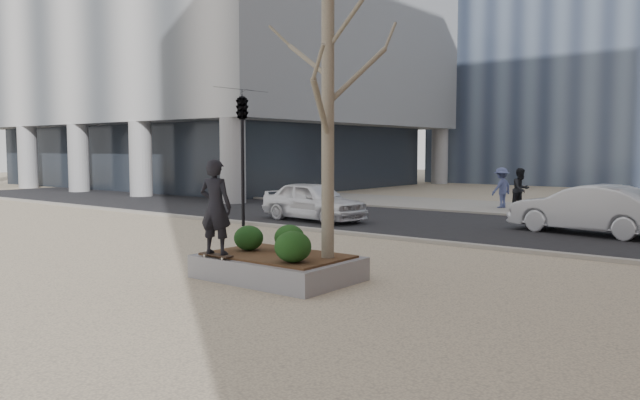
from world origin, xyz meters
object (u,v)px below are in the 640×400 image
Objects in this scene: planter at (278,267)px; skateboard at (216,256)px; police_car at (314,201)px; skateboarder at (216,207)px.

skateboard reaches higher than planter.
skateboard is (-0.81, -0.88, 0.26)m from planter.
planter is at bearing -139.74° from police_car.
skateboarder is (-0.81, -0.88, 1.22)m from planter.
police_car reaches higher than skateboard.
skateboarder is 10.20m from police_car.
police_car is (-4.72, 9.01, -0.72)m from skateboarder.
planter is 1.70m from skateboarder.
police_car is (-5.53, 8.13, 0.49)m from planter.
skateboard is at bearing -132.54° from planter.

